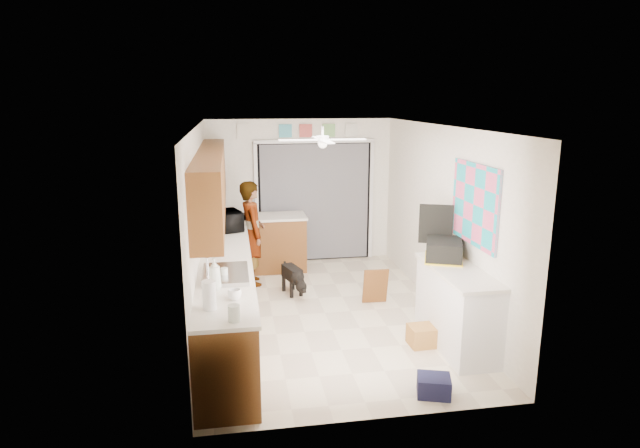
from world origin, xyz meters
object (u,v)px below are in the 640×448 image
dog (292,278)px  man (252,233)px  suitcase (444,250)px  soap_bottle (215,274)px  cup (235,294)px  cardboard_box (425,335)px  navy_crate (434,386)px  paper_towel_roll (209,295)px  microwave (228,221)px

dog → man: bearing=117.8°
suitcase → dog: size_ratio=0.93×
soap_bottle → cup: 0.40m
cardboard_box → cup: bearing=-165.0°
cardboard_box → navy_crate: size_ratio=1.18×
paper_towel_roll → cup: bearing=42.2°
paper_towel_roll → man: man is taller
navy_crate → dog: dog is taller
paper_towel_roll → dog: paper_towel_roll is taller
man → soap_bottle: bearing=162.2°
microwave → cup: bearing=162.9°
microwave → suitcase: size_ratio=0.93×
microwave → dog: 1.28m
cardboard_box → dog: bearing=124.7°
microwave → dog: size_ratio=0.87×
cup → navy_crate: (1.90, -0.47, -0.89)m
suitcase → navy_crate: suitcase is taller
soap_bottle → dog: 2.60m
microwave → dog: (0.91, -0.30, -0.85)m
suitcase → dog: bearing=157.6°
paper_towel_roll → soap_bottle: bearing=85.9°
paper_towel_roll → navy_crate: 2.36m
microwave → man: bearing=-72.9°
soap_bottle → paper_towel_roll: size_ratio=1.22×
cup → dog: (0.85, 2.54, -0.76)m
paper_towel_roll → cardboard_box: 2.73m
soap_bottle → paper_towel_roll: soap_bottle is taller
microwave → dog: bearing=-126.7°
man → cardboard_box: bearing=-150.7°
cardboard_box → man: (-1.90, 2.51, 0.69)m
suitcase → navy_crate: 1.81m
paper_towel_roll → dog: size_ratio=0.46×
soap_bottle → navy_crate: bearing=-20.9°
paper_towel_roll → navy_crate: paper_towel_roll is taller
man → dog: 0.97m
dog → cup: bearing=-125.1°
cup → man: (0.30, 3.10, -0.18)m
microwave → cardboard_box: size_ratio=1.37×
suitcase → cardboard_box: size_ratio=1.47×
soap_bottle → paper_towel_roll: 0.54m
man → dog: bearing=-143.2°
navy_crate → man: 3.97m
soap_bottle → dog: (1.04, 2.21, -0.87)m
cup → paper_towel_roll: bearing=-137.8°
man → suitcase: bearing=-142.1°
paper_towel_roll → man: 3.36m
microwave → cup: (0.06, -2.84, -0.09)m
soap_bottle → paper_towel_roll: (-0.04, -0.54, -0.03)m
navy_crate → cup: bearing=166.1°
soap_bottle → cardboard_box: 2.60m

